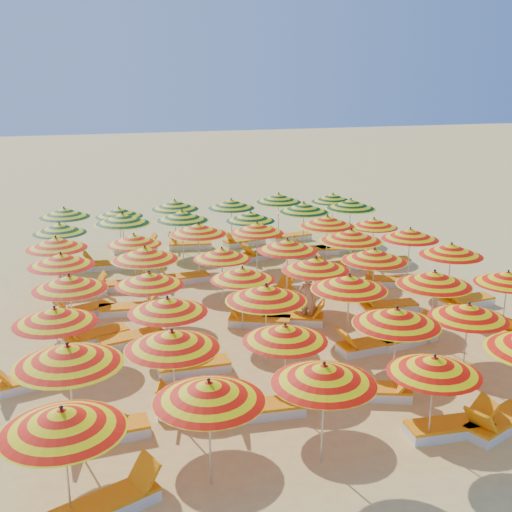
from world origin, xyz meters
name	(u,v)px	position (x,y,z in m)	size (l,w,h in m)	color
ground	(261,313)	(0.00, 0.00, 0.00)	(120.00, 120.00, 0.00)	#F1CF6B
umbrella_0	(62,420)	(-5.62, -7.84, 1.80)	(2.23, 2.23, 2.04)	silver
umbrella_1	(209,391)	(-3.30, -7.54, 1.76)	(2.12, 2.12, 2.00)	silver
umbrella_2	(324,374)	(-1.24, -7.51, 1.76)	(2.49, 2.49, 2.00)	silver
umbrella_3	(434,365)	(0.95, -7.53, 1.62)	(2.13, 2.13, 1.84)	silver
umbrella_6	(68,355)	(-5.48, -5.64, 1.87)	(2.59, 2.59, 2.13)	silver
umbrella_7	(172,340)	(-3.51, -5.29, 1.78)	(2.18, 2.18, 2.02)	silver
umbrella_8	(285,333)	(-1.19, -5.36, 1.65)	(1.91, 1.91, 1.88)	silver
umbrella_9	(397,317)	(1.29, -5.51, 1.79)	(2.30, 2.30, 2.03)	silver
umbrella_10	(469,311)	(3.16, -5.42, 1.66)	(2.29, 2.29, 1.89)	silver
umbrella_12	(55,316)	(-5.70, -3.10, 1.71)	(2.29, 2.29, 1.95)	silver
umbrella_13	(168,305)	(-3.24, -3.15, 1.71)	(2.22, 2.22, 1.94)	silver
umbrella_14	(266,293)	(-0.93, -3.32, 1.82)	(2.13, 2.13, 2.07)	silver
umbrella_15	(349,283)	(1.29, -3.14, 1.80)	(2.49, 2.49, 2.05)	silver
umbrella_16	(434,278)	(3.50, -3.46, 1.80)	(2.13, 2.13, 2.04)	silver
umbrella_17	(508,278)	(5.71, -3.48, 1.61)	(1.79, 1.79, 1.83)	silver
umbrella_18	(69,282)	(-5.33, -0.95, 1.76)	(2.38, 2.38, 2.00)	silver
umbrella_19	(149,279)	(-3.34, -0.94, 1.66)	(2.06, 2.06, 1.89)	silver
umbrella_20	(242,274)	(-0.89, -1.12, 1.62)	(1.91, 1.91, 1.85)	silver
umbrella_21	(316,264)	(1.16, -1.28, 1.76)	(2.36, 2.36, 2.00)	silver
umbrella_22	(374,255)	(3.08, -1.00, 1.78)	(2.53, 2.53, 2.02)	silver
umbrella_23	(451,250)	(5.58, -1.08, 1.75)	(1.98, 1.98, 1.99)	silver
umbrella_24	(61,260)	(-5.50, 1.30, 1.74)	(2.08, 2.08, 1.98)	silver
umbrella_25	(145,253)	(-3.18, 0.99, 1.81)	(2.08, 2.08, 2.06)	silver
umbrella_26	(222,254)	(-0.91, 1.02, 1.61)	(2.19, 2.19, 1.83)	silver
umbrella_27	(287,245)	(1.14, 0.94, 1.73)	(1.93, 1.93, 1.97)	silver
umbrella_28	(351,235)	(3.27, 0.93, 1.88)	(2.07, 2.07, 2.14)	silver
umbrella_29	(410,234)	(5.44, 1.04, 1.74)	(2.37, 2.37, 1.98)	silver
umbrella_30	(56,243)	(-5.62, 3.10, 1.78)	(2.28, 2.28, 2.02)	silver
umbrella_31	(134,239)	(-3.22, 3.38, 1.64)	(1.93, 1.93, 1.86)	silver
umbrella_32	(198,229)	(-1.08, 3.51, 1.80)	(2.08, 2.08, 2.05)	silver
umbrella_33	(257,228)	(0.94, 3.43, 1.72)	(2.33, 2.33, 1.95)	silver
umbrella_34	(327,221)	(3.39, 3.10, 1.86)	(2.51, 2.51, 2.11)	silver
umbrella_35	(374,223)	(5.31, 3.34, 1.61)	(2.15, 2.15, 1.83)	silver
umbrella_36	(59,228)	(-5.49, 5.48, 1.69)	(1.89, 1.89, 1.92)	silver
umbrella_37	(122,219)	(-3.35, 5.62, 1.85)	(2.44, 2.44, 2.11)	silver
umbrella_38	(182,216)	(-1.22, 5.63, 1.82)	(2.25, 2.25, 2.07)	silver
umbrella_39	(250,216)	(1.27, 5.31, 1.70)	(1.91, 1.91, 1.93)	silver
umbrella_40	(304,208)	(3.46, 5.51, 1.86)	(2.48, 2.48, 2.11)	silver
umbrella_41	(351,204)	(5.45, 5.57, 1.86)	(2.02, 2.02, 2.12)	silver
umbrella_42	(64,213)	(-5.29, 7.62, 1.79)	(2.53, 2.53, 2.03)	silver
umbrella_43	(119,212)	(-3.28, 7.57, 1.69)	(2.24, 2.24, 1.92)	silver
umbrella_44	(175,205)	(-1.09, 7.82, 1.79)	(2.52, 2.52, 2.03)	silver
umbrella_45	(231,204)	(1.13, 7.50, 1.76)	(2.02, 2.02, 2.00)	silver
umbrella_46	(279,198)	(3.23, 7.76, 1.83)	(2.18, 2.18, 2.08)	silver
umbrella_47	(333,198)	(5.69, 7.82, 1.69)	(2.04, 2.04, 1.92)	silver
lounger_0	(109,503)	(-5.02, -7.76, 0.15)	(1.82, 1.17, 0.69)	white
lounger_1	(451,427)	(1.55, -7.39, 0.15)	(1.77, 0.71, 0.69)	white
lounger_2	(498,423)	(2.51, -7.53, 0.15)	(1.82, 1.18, 0.69)	white
lounger_3	(102,432)	(-4.97, -5.54, 0.15)	(1.75, 0.64, 0.69)	white
lounger_4	(198,408)	(-3.01, -5.19, 0.15)	(1.83, 1.04, 0.69)	white
lounger_5	(261,409)	(-1.79, -5.60, 0.15)	(1.78, 0.73, 0.69)	white
lounger_6	(373,391)	(0.79, -5.60, 0.15)	(1.83, 1.16, 0.69)	white
lounger_8	(33,380)	(-6.30, -2.87, 0.15)	(1.82, 0.98, 0.69)	white
lounger_9	(192,366)	(-2.74, -3.23, 0.15)	(1.75, 0.62, 0.69)	white
lounger_10	(369,345)	(1.79, -3.38, 0.15)	(1.78, 0.73, 0.69)	white
lounger_11	(408,337)	(3.00, -3.22, 0.15)	(1.81, 0.93, 0.69)	white
lounger_13	(94,336)	(-4.83, -0.72, 0.15)	(1.83, 1.06, 0.69)	white
lounger_14	(134,338)	(-3.85, -1.14, 0.15)	(1.82, 0.95, 0.69)	white
lounger_15	(258,320)	(-0.38, -0.92, 0.15)	(1.82, 1.25, 0.69)	white
lounger_16	(295,318)	(0.66, -1.06, 0.15)	(1.82, 1.24, 0.69)	white
lounger_17	(387,307)	(3.59, -1.00, 0.15)	(1.77, 0.72, 0.69)	white
lounger_18	(465,301)	(6.08, -1.30, 0.15)	(1.78, 0.75, 0.69)	white
lounger_19	(84,311)	(-5.00, 1.27, 0.15)	(1.82, 1.21, 0.69)	white
lounger_20	(130,309)	(-3.69, 1.06, 0.15)	(1.79, 0.80, 0.69)	white
lounger_21	(269,293)	(0.64, 1.15, 0.15)	(1.82, 1.03, 0.69)	white
lounger_22	(390,281)	(4.85, 1.15, 0.15)	(1.82, 1.26, 0.69)	white
lounger_23	(80,291)	(-5.02, 3.09, 0.15)	(1.77, 0.71, 0.69)	white
lounger_24	(121,285)	(-3.72, 3.30, 0.15)	(1.82, 0.94, 0.69)	white
lounger_25	(182,278)	(-1.68, 3.48, 0.15)	(1.77, 0.71, 0.69)	white
lounger_26	(337,266)	(3.90, 3.23, 0.15)	(1.75, 0.62, 0.69)	white
lounger_27	(385,261)	(5.81, 3.26, 0.15)	(1.80, 0.86, 0.69)	white
lounger_28	(108,265)	(-3.95, 5.80, 0.15)	(1.78, 0.75, 0.69)	white
lounger_29	(262,254)	(1.78, 5.50, 0.15)	(1.83, 1.07, 0.69)	white
lounger_30	(315,250)	(3.96, 5.47, 0.15)	(1.82, 0.97, 0.69)	white
lounger_31	(337,247)	(4.94, 5.63, 0.15)	(1.82, 0.94, 0.69)	white
lounger_32	(136,248)	(-2.69, 7.80, 0.15)	(1.75, 0.64, 0.69)	white
lounger_33	(189,245)	(-0.59, 7.69, 0.15)	(1.81, 0.89, 0.69)	white
lounger_34	(243,242)	(1.63, 7.53, 0.15)	(1.81, 0.91, 0.69)	white
lounger_35	(290,237)	(3.73, 7.70, 0.15)	(1.79, 0.80, 0.69)	white
beachgoer_a	(308,299)	(1.00, -1.19, 0.73)	(0.53, 0.35, 1.47)	tan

